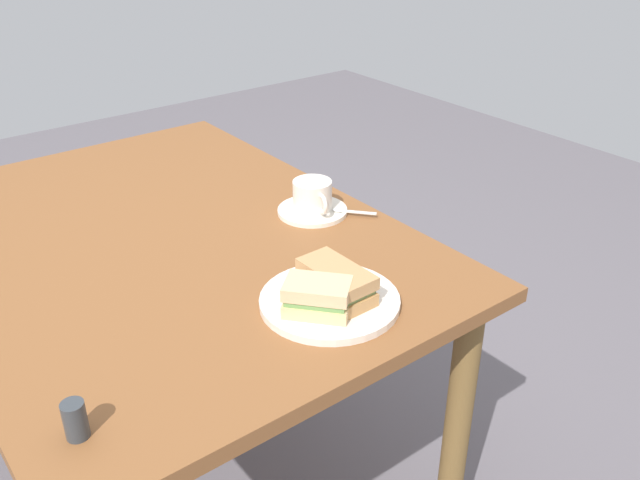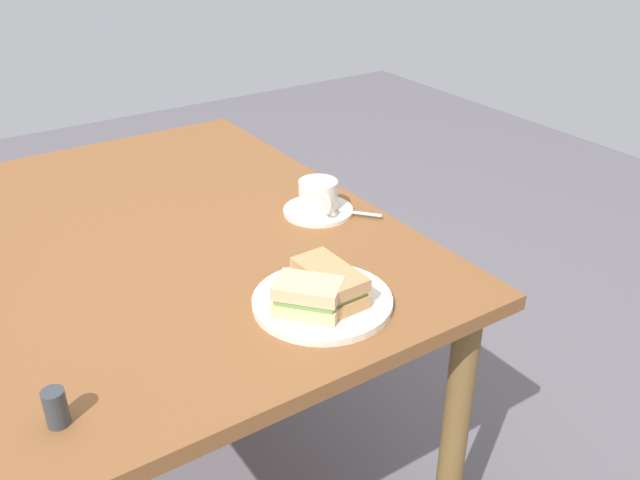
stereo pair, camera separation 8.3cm
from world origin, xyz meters
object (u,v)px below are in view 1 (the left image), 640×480
object	(u,v)px
sandwich_front	(336,282)
coffee_saucer	(312,211)
spoon	(347,211)
sandwich_back	(317,297)
dining_table	(166,271)
coffee_cup	(313,195)
sandwich_plate	(330,301)
salt_shaker	(75,420)

from	to	relation	value
sandwich_front	coffee_saucer	world-z (taller)	sandwich_front
sandwich_front	spoon	size ratio (longest dim) A/B	1.75
sandwich_back	sandwich_front	bearing A→B (deg)	-71.52
spoon	dining_table	bearing A→B (deg)	64.80
dining_table	spoon	bearing A→B (deg)	-115.20
sandwich_back	coffee_cup	bearing A→B (deg)	-36.00
sandwich_plate	sandwich_front	world-z (taller)	sandwich_front
spoon	sandwich_front	bearing A→B (deg)	137.19
sandwich_back	spoon	xyz separation A→B (m)	(0.27, -0.29, -0.03)
coffee_saucer	spoon	xyz separation A→B (m)	(-0.06, -0.05, 0.01)
salt_shaker	sandwich_plate	bearing A→B (deg)	-84.74
sandwich_plate	coffee_cup	bearing A→B (deg)	-32.51
coffee_saucer	coffee_cup	xyz separation A→B (m)	(-0.00, 0.00, 0.04)
salt_shaker	coffee_saucer	bearing A→B (deg)	-61.91
dining_table	sandwich_front	world-z (taller)	sandwich_front
dining_table	sandwich_front	size ratio (longest dim) A/B	8.41
sandwich_back	coffee_saucer	bearing A→B (deg)	-35.90
sandwich_plate	coffee_saucer	size ratio (longest dim) A/B	1.59
spoon	salt_shaker	size ratio (longest dim) A/B	1.45
sandwich_plate	spoon	bearing A→B (deg)	-44.61
sandwich_front	sandwich_back	size ratio (longest dim) A/B	1.10
sandwich_plate	sandwich_front	bearing A→B (deg)	-96.59
sandwich_back	spoon	distance (m)	0.40
coffee_cup	sandwich_front	bearing A→B (deg)	149.46
sandwich_plate	coffee_saucer	bearing A→B (deg)	-32.41
dining_table	salt_shaker	world-z (taller)	salt_shaker
spoon	sandwich_back	bearing A→B (deg)	133.10
sandwich_back	spoon	world-z (taller)	sandwich_back
sandwich_plate	salt_shaker	world-z (taller)	salt_shaker
sandwich_back	coffee_saucer	distance (m)	0.41
sandwich_back	sandwich_plate	bearing A→B (deg)	-64.38
coffee_saucer	salt_shaker	size ratio (longest dim) A/B	2.74
dining_table	spoon	size ratio (longest dim) A/B	14.69
sandwich_front	sandwich_plate	bearing A→B (deg)	83.41
dining_table	sandwich_back	distance (m)	0.47
coffee_saucer	salt_shaker	distance (m)	0.76
sandwich_plate	coffee_cup	xyz separation A→B (m)	(0.31, -0.20, 0.04)
sandwich_front	coffee_saucer	xyz separation A→B (m)	(0.31, -0.18, -0.04)
sandwich_front	spoon	xyz separation A→B (m)	(0.25, -0.24, -0.03)
coffee_cup	salt_shaker	bearing A→B (deg)	117.99
dining_table	sandwich_plate	bearing A→B (deg)	-164.62
dining_table	coffee_saucer	bearing A→B (deg)	-109.69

